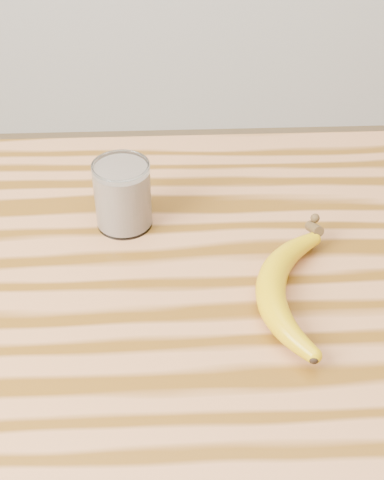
{
  "coord_description": "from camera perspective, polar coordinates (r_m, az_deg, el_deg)",
  "views": [
    {
      "loc": [
        -0.02,
        -0.55,
        1.45
      ],
      "look_at": [
        0.01,
        0.09,
        0.93
      ],
      "focal_mm": 50.0,
      "sensor_mm": 36.0,
      "label": 1
    }
  ],
  "objects": [
    {
      "name": "table",
      "position": [
        0.88,
        -0.23,
        -11.96
      ],
      "size": [
        1.2,
        0.8,
        0.9
      ],
      "color": "#B47242",
      "rests_on": "ground"
    },
    {
      "name": "smoothie_glass",
      "position": [
        0.88,
        -5.93,
        3.81
      ],
      "size": [
        0.07,
        0.07,
        0.09
      ],
      "color": "white",
      "rests_on": "table"
    },
    {
      "name": "banana",
      "position": [
        0.79,
        6.65,
        -4.04
      ],
      "size": [
        0.16,
        0.31,
        0.04
      ],
      "primitive_type": null,
      "rotation": [
        0.0,
        0.0,
        -0.18
      ],
      "color": "#CC9D06",
      "rests_on": "table"
    }
  ]
}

